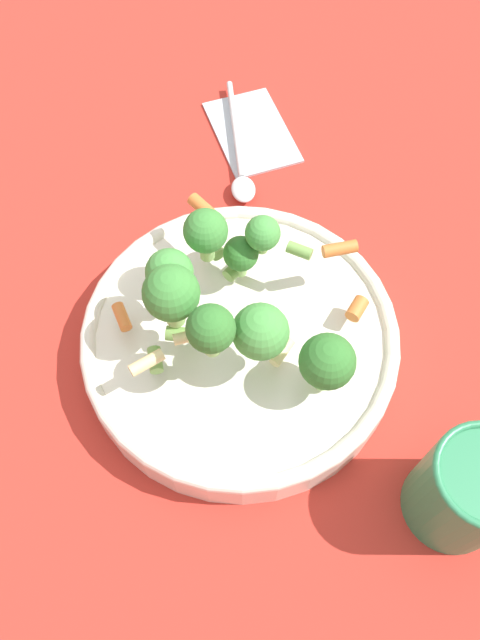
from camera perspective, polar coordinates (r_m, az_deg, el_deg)
name	(u,v)px	position (r m, az deg, el deg)	size (l,w,h in m)	color
ground_plane	(240,351)	(0.59, 0.00, -2.85)	(3.00, 3.00, 0.00)	#B72D23
bowl	(240,340)	(0.57, 0.00, -1.83)	(0.29, 0.29, 0.04)	silver
pasta_salad	(233,301)	(0.50, -0.65, 1.72)	(0.22, 0.21, 0.09)	#8CB766
cup	(468,490)	(0.52, 20.10, -14.42)	(0.08, 0.08, 0.10)	#2D7F51
napkin	(252,131)	(0.76, 1.07, 16.89)	(0.13, 0.15, 0.01)	#B2BCC6
spoon	(240,161)	(0.71, -0.03, 14.29)	(0.13, 0.15, 0.01)	silver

